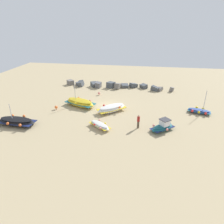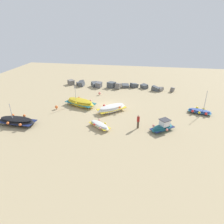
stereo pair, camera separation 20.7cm
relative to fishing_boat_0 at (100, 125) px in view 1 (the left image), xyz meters
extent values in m
plane|color=tan|center=(-0.19, 6.64, -0.34)|extent=(59.32, 59.32, 0.00)
ellipsoid|color=white|center=(0.00, 0.00, -0.03)|extent=(3.07, 2.70, 0.68)
cube|color=gold|center=(0.00, 0.00, 0.00)|extent=(2.98, 2.62, 0.12)
ellipsoid|color=beige|center=(0.00, 0.00, 0.22)|extent=(2.68, 2.35, 0.16)
sphere|color=#EA7F75|center=(-0.26, 0.97, 0.20)|extent=(0.24, 0.24, 0.24)
sphere|color=red|center=(-0.58, -0.33, 0.23)|extent=(0.24, 0.24, 0.24)
sphere|color=yellow|center=(0.58, 0.33, 0.14)|extent=(0.24, 0.24, 0.24)
sphere|color=#EA7F75|center=(0.26, -0.97, 0.17)|extent=(0.24, 0.24, 0.24)
ellipsoid|color=gold|center=(-4.35, 6.05, 0.16)|extent=(5.11, 3.44, 1.04)
cube|color=#1E6670|center=(-4.35, 6.05, 0.21)|extent=(4.96, 3.42, 0.12)
ellipsoid|color=gold|center=(-4.35, 6.05, 0.58)|extent=(4.50, 3.02, 0.19)
cylinder|color=#B7B7BC|center=(-5.14, 6.37, 2.01)|extent=(0.08, 0.08, 2.69)
sphere|color=orange|center=(-5.01, 7.40, 0.45)|extent=(0.31, 0.31, 0.31)
sphere|color=yellow|center=(-4.72, 5.11, 0.46)|extent=(0.31, 0.31, 0.31)
sphere|color=#EA7F75|center=(-2.93, 6.57, 0.43)|extent=(0.31, 0.31, 0.31)
ellipsoid|color=white|center=(0.66, 4.81, 0.12)|extent=(4.23, 3.99, 1.03)
cube|color=gold|center=(0.66, 4.81, 0.17)|extent=(4.10, 3.87, 0.19)
ellipsoid|color=beige|center=(0.66, 4.81, 0.50)|extent=(3.69, 3.47, 0.25)
sphere|color=red|center=(-0.47, 4.94, 0.48)|extent=(0.33, 0.33, 0.33)
sphere|color=orange|center=(1.79, 4.67, 0.48)|extent=(0.33, 0.33, 0.33)
ellipsoid|color=black|center=(-10.27, -0.95, 0.10)|extent=(4.88, 2.04, 0.88)
cube|color=navy|center=(-10.27, -0.95, 0.14)|extent=(4.70, 2.10, 0.08)
ellipsoid|color=black|center=(-10.27, -0.95, 0.46)|extent=(4.30, 1.79, 0.15)
cylinder|color=#B7B7BC|center=(-10.78, -0.92, 1.48)|extent=(0.08, 0.08, 1.90)
sphere|color=orange|center=(-11.46, 0.13, 0.35)|extent=(0.34, 0.34, 0.34)
sphere|color=orange|center=(-10.75, -1.93, 0.33)|extent=(0.34, 0.34, 0.34)
sphere|color=orange|center=(-9.79, 0.03, 0.46)|extent=(0.34, 0.34, 0.34)
sphere|color=orange|center=(-9.08, -2.03, 0.32)|extent=(0.34, 0.34, 0.34)
ellipsoid|color=#1E6670|center=(7.37, 0.60, -0.03)|extent=(3.12, 2.92, 0.67)
cube|color=navy|center=(7.37, 0.60, 0.00)|extent=(3.04, 2.86, 0.11)
ellipsoid|color=#1A565F|center=(7.37, 0.60, 0.23)|extent=(2.73, 2.55, 0.15)
cube|color=white|center=(7.59, 0.79, 0.63)|extent=(1.31, 1.30, 0.70)
cube|color=#333338|center=(7.59, 0.79, 1.00)|extent=(1.52, 1.51, 0.06)
sphere|color=#EA7F75|center=(6.36, 0.71, 0.15)|extent=(0.29, 0.29, 0.29)
sphere|color=#EA7F75|center=(7.85, 0.04, 0.14)|extent=(0.29, 0.29, 0.29)
sphere|color=#EA7F75|center=(7.44, 1.62, 0.23)|extent=(0.29, 0.29, 0.29)
ellipsoid|color=#2D4C9E|center=(12.74, 6.30, -0.06)|extent=(3.23, 1.92, 0.55)
cube|color=#1E6670|center=(12.74, 6.30, -0.03)|extent=(3.13, 1.93, 0.05)
ellipsoid|color=navy|center=(12.74, 6.30, 0.17)|extent=(2.85, 1.69, 0.09)
cylinder|color=#B7B7BC|center=(13.17, 6.17, 1.64)|extent=(0.08, 0.08, 2.85)
sphere|color=red|center=(13.36, 5.40, 0.08)|extent=(0.34, 0.34, 0.34)
sphere|color=yellow|center=(13.35, 6.81, 0.17)|extent=(0.34, 0.34, 0.34)
sphere|color=yellow|center=(12.54, 5.65, 0.09)|extent=(0.34, 0.34, 0.34)
sphere|color=yellow|center=(12.53, 7.07, 0.18)|extent=(0.34, 0.34, 0.34)
sphere|color=red|center=(11.73, 5.91, 0.12)|extent=(0.34, 0.34, 0.34)
cylinder|color=brown|center=(4.59, 0.75, 0.12)|extent=(0.14, 0.14, 0.91)
cylinder|color=brown|center=(4.48, 0.64, 0.12)|extent=(0.14, 0.14, 0.91)
cylinder|color=maroon|center=(4.53, 0.70, 0.87)|extent=(0.32, 0.32, 0.60)
sphere|color=tan|center=(4.53, 0.70, 1.28)|extent=(0.22, 0.22, 0.22)
cube|color=slate|center=(-9.64, 16.38, 0.12)|extent=(1.64, 1.64, 0.94)
cube|color=slate|center=(-7.96, 16.37, -0.05)|extent=(1.38, 1.39, 0.65)
cube|color=#4C5156|center=(-7.31, 15.76, 0.14)|extent=(1.12, 1.59, 1.33)
cube|color=#4C5156|center=(-4.58, 15.85, 0.07)|extent=(1.84, 1.89, 1.08)
cube|color=slate|center=(-3.70, 15.32, 0.19)|extent=(1.24, 1.34, 1.23)
cube|color=#4C5156|center=(-1.32, 15.77, 0.20)|extent=(1.75, 1.78, 1.11)
cube|color=slate|center=(0.04, 15.39, 0.16)|extent=(1.13, 1.52, 1.21)
cube|color=#4C5156|center=(1.31, 16.32, -0.03)|extent=(1.60, 1.49, 0.88)
cube|color=#4C5156|center=(2.95, 16.70, 0.03)|extent=(1.77, 1.74, 1.03)
cube|color=#4C5156|center=(4.88, 16.41, 0.03)|extent=(1.65, 1.67, 0.88)
cube|color=#4C5156|center=(6.95, 15.17, 0.07)|extent=(1.63, 1.41, 1.08)
cube|color=slate|center=(7.75, 15.36, -0.06)|extent=(1.52, 1.51, 0.90)
cube|color=slate|center=(9.95, 15.29, 0.04)|extent=(0.99, 1.05, 0.97)
cylinder|color=#3F3F42|center=(-7.42, 4.30, -0.27)|extent=(0.08, 0.08, 0.14)
sphere|color=orange|center=(-7.42, 4.30, 0.03)|extent=(0.44, 0.44, 0.44)
cylinder|color=#3F3F42|center=(-2.62, 11.26, -0.27)|extent=(0.08, 0.08, 0.13)
sphere|color=#EA7F75|center=(-2.62, 11.26, 0.01)|extent=(0.43, 0.43, 0.43)
camera|label=1|loc=(4.85, -20.60, 11.51)|focal=32.10mm
camera|label=2|loc=(5.05, -20.57, 11.51)|focal=32.10mm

